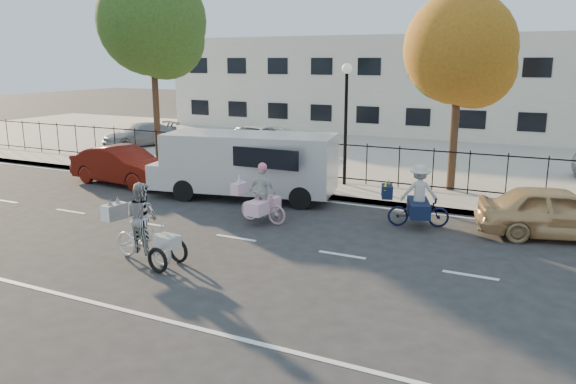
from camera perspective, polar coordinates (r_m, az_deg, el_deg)
The scene contains 21 objects.
ground at distance 14.97m, azimuth -5.32°, elevation -4.68°, with size 120.00×120.00×0.00m, color #333334.
road_markings at distance 14.97m, azimuth -5.32°, elevation -4.66°, with size 60.00×9.52×0.01m, color silver, non-canonical shape.
curb at distance 19.27m, azimuth 2.50°, elevation -0.31°, with size 60.00×0.10×0.15m, color #A8A399.
sidewalk at distance 20.21m, azimuth 3.70°, elevation 0.32°, with size 60.00×2.20×0.15m, color #A8A399.
parking_lot at distance 28.49m, azimuth 10.60°, elevation 3.94°, with size 60.00×15.60×0.15m, color #A8A399.
iron_fence at distance 21.05m, azimuth 4.88°, elevation 3.12°, with size 58.00×0.06×1.50m, color black, non-canonical shape.
building at distance 37.90m, azimuth 14.98°, elevation 10.45°, with size 34.00×10.00×6.00m, color silver.
lamppost at distance 20.22m, azimuth 5.93°, elevation 9.00°, with size 0.36×0.36×4.33m.
street_sign at distance 21.34m, azimuth -0.13°, elevation 4.71°, with size 0.85×0.06×1.80m.
zebra_trike at distance 13.47m, azimuth -14.52°, elevation -3.87°, with size 2.22×0.98×1.89m.
unicorn_bike at distance 16.14m, azimuth -2.67°, elevation -0.89°, with size 1.77×1.24×1.77m.
bull_bike at distance 16.17m, azimuth 13.05°, elevation -0.99°, with size 1.97×1.40×1.78m.
white_van at distance 18.97m, azimuth -4.20°, elevation 2.97°, with size 6.53×3.16×2.20m.
red_sedan at distance 22.03m, azimuth -16.38°, elevation 2.59°, with size 1.51×4.33×1.43m, color #58110A.
gold_sedan at distance 16.39m, azimuth 25.71°, elevation -1.86°, with size 1.64×4.07×1.39m, color tan.
pedestrian at distance 22.04m, azimuth -7.83°, elevation 3.57°, with size 0.56×0.37×1.55m, color black.
lot_car_a at distance 30.73m, azimuth -14.79°, elevation 5.66°, with size 1.66×4.08×1.18m, color #94949A.
lot_car_b at distance 26.84m, azimuth -3.46°, elevation 5.25°, with size 2.32×5.04×1.40m, color white.
lot_car_c at distance 26.91m, azimuth -4.17°, elevation 5.10°, with size 1.33×3.81×1.25m, color #46464D.
tree_west at distance 25.66m, azimuth -13.33°, elevation 16.07°, with size 4.67×4.67×8.56m.
tree_mid at distance 20.08m, azimuth 17.45°, elevation 13.20°, with size 3.73×3.72×6.82m.
Camera 1 is at (7.49, -12.11, 4.62)m, focal length 35.00 mm.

